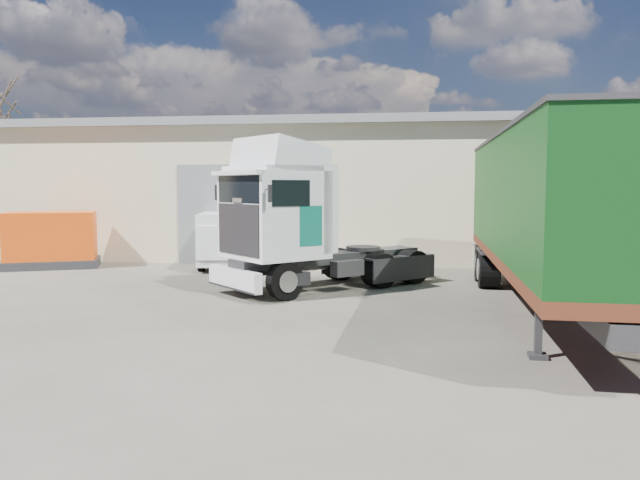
# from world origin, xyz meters

# --- Properties ---
(ground) EXTENTS (120.00, 120.00, 0.00)m
(ground) POSITION_xyz_m (0.00, 0.00, 0.00)
(ground) COLOR #27251F
(ground) RESTS_ON ground
(warehouse) EXTENTS (30.60, 12.60, 5.42)m
(warehouse) POSITION_xyz_m (-6.00, 16.00, 2.66)
(warehouse) COLOR #C3BB96
(warehouse) RESTS_ON ground
(tractor_unit) EXTENTS (5.88, 5.84, 4.09)m
(tractor_unit) POSITION_xyz_m (1.38, 4.74, 1.72)
(tractor_unit) COLOR black
(tractor_unit) RESTS_ON ground
(box_trailer) EXTENTS (2.88, 12.07, 3.99)m
(box_trailer) POSITION_xyz_m (7.45, 2.58, 2.43)
(box_trailer) COLOR #2D2D30
(box_trailer) RESTS_ON ground
(panel_van) EXTENTS (2.81, 4.96, 1.91)m
(panel_van) POSITION_xyz_m (-1.94, 9.61, 0.99)
(panel_van) COLOR black
(panel_van) RESTS_ON ground
(orange_skip) EXTENTS (3.60, 3.01, 1.93)m
(orange_skip) POSITION_xyz_m (-8.00, 8.32, 0.84)
(orange_skip) COLOR #2D2D30
(orange_skip) RESTS_ON ground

